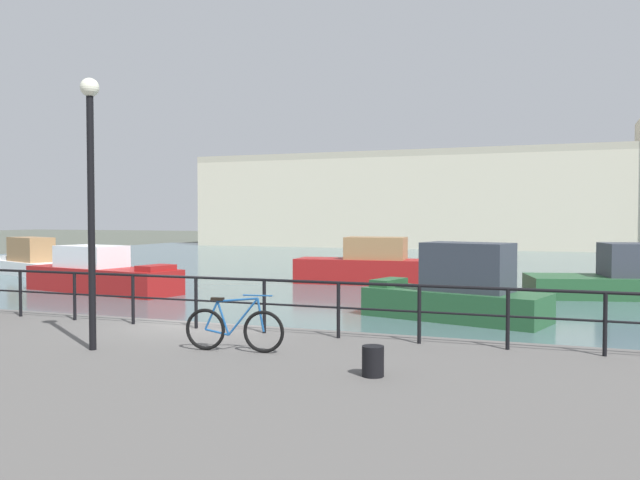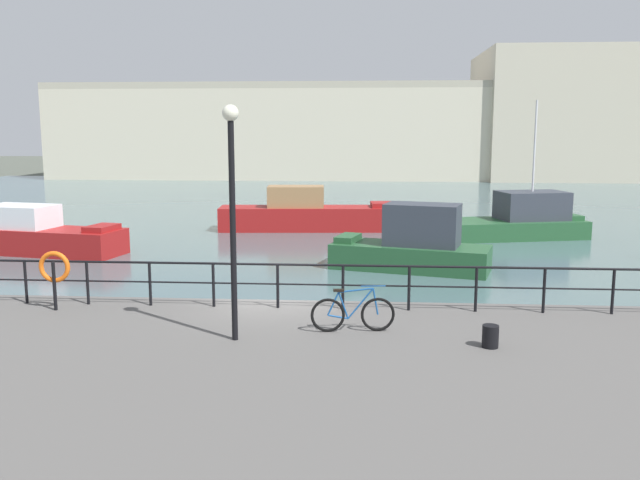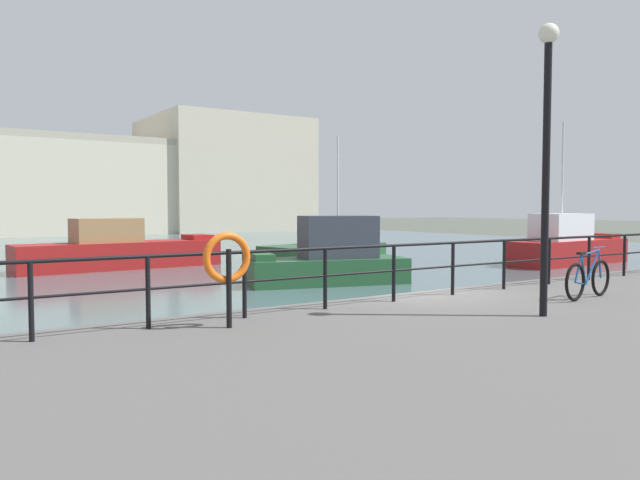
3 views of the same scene
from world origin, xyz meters
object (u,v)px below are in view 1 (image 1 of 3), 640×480
at_px(moored_small_launch, 458,291).
at_px(parked_bicycle, 234,329).
at_px(mooring_bollard, 373,361).
at_px(moored_red_daysailer, 387,267).
at_px(harbor_building, 563,197).
at_px(moored_blue_motorboat, 34,262).
at_px(moored_white_yacht, 101,274).
at_px(quay_lamp_post, 91,177).
at_px(moored_harbor_tender, 626,278).

xyz_separation_m(moored_small_launch, parked_bicycle, (-2.03, -11.77, 0.54)).
bearing_deg(mooring_bollard, moored_small_launch, 93.02).
xyz_separation_m(moored_red_daysailer, moored_small_launch, (5.00, -10.05, 0.09)).
bearing_deg(mooring_bollard, harbor_building, 87.85).
xyz_separation_m(moored_red_daysailer, moored_blue_motorboat, (-20.20, -2.22, -0.05)).
xyz_separation_m(parked_bicycle, mooring_bollard, (2.69, -0.85, -0.17)).
distance_m(moored_small_launch, moored_white_yacht, 16.40).
relative_size(moored_red_daysailer, mooring_bollard, 21.54).
relative_size(moored_red_daysailer, parked_bicycle, 5.38).
bearing_deg(moored_blue_motorboat, harbor_building, -100.83).
bearing_deg(moored_red_daysailer, quay_lamp_post, -92.78).
height_order(moored_red_daysailer, mooring_bollard, moored_red_daysailer).
xyz_separation_m(parked_bicycle, quay_lamp_post, (-2.35, -0.73, 2.59)).
xyz_separation_m(moored_harbor_tender, mooring_bollard, (-5.03, -20.98, 0.47)).
distance_m(moored_red_daysailer, moored_white_yacht, 13.56).
distance_m(moored_harbor_tender, parked_bicycle, 21.57).
distance_m(moored_blue_motorboat, moored_harbor_tender, 30.89).
bearing_deg(moored_blue_motorboat, quay_lamp_post, 157.27).
bearing_deg(quay_lamp_post, moored_harbor_tender, 64.22).
bearing_deg(moored_small_launch, parked_bicycle, 95.71).
bearing_deg(harbor_building, moored_red_daysailer, -100.83).
height_order(moored_white_yacht, moored_blue_motorboat, moored_blue_motorboat).
relative_size(moored_harbor_tender, parked_bicycle, 4.30).
bearing_deg(quay_lamp_post, parked_bicycle, 17.14).
distance_m(harbor_building, moored_harbor_tender, 44.35).
bearing_deg(moored_harbor_tender, mooring_bollard, -117.22).
relative_size(harbor_building, parked_bicycle, 36.92).
relative_size(harbor_building, moored_white_yacht, 8.02).
height_order(moored_white_yacht, mooring_bollard, moored_white_yacht).
bearing_deg(moored_small_launch, moored_white_yacht, 6.94).
xyz_separation_m(moored_blue_motorboat, moored_harbor_tender, (30.89, 0.53, 0.04)).
height_order(moored_red_daysailer, moored_harbor_tender, moored_harbor_tender).
bearing_deg(moored_white_yacht, moored_red_daysailer, 45.12).
xyz_separation_m(harbor_building, parked_bicycle, (-5.13, -64.16, -3.94)).
relative_size(moored_white_yacht, mooring_bollard, 18.46).
xyz_separation_m(moored_small_launch, mooring_bollard, (0.67, -12.62, 0.37)).
bearing_deg(moored_blue_motorboat, parked_bicycle, 161.35).
height_order(moored_harbor_tender, parked_bicycle, moored_harbor_tender).
distance_m(mooring_bollard, quay_lamp_post, 5.75).
distance_m(moored_blue_motorboat, parked_bicycle, 30.35).
bearing_deg(moored_blue_motorboat, moored_harbor_tender, -157.43).
height_order(moored_harbor_tender, mooring_bollard, moored_harbor_tender).
bearing_deg(quay_lamp_post, moored_white_yacht, 128.42).
distance_m(moored_blue_motorboat, quay_lamp_post, 29.27).
relative_size(harbor_building, moored_blue_motorboat, 8.76).
distance_m(moored_harbor_tender, mooring_bollard, 21.58).
distance_m(moored_white_yacht, mooring_bollard, 22.63).
bearing_deg(moored_small_launch, quay_lamp_post, 86.17).
height_order(moored_red_daysailer, moored_blue_motorboat, moored_red_daysailer).
relative_size(moored_small_launch, mooring_bollard, 14.26).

